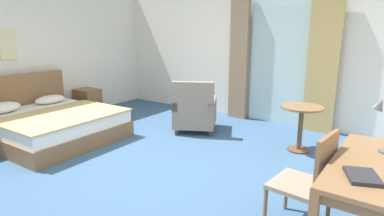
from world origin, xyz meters
The scene contains 15 objects.
ground centered at (0.00, 0.00, -0.05)m, with size 6.84×6.62×0.10m, color #38567A.
wall_back centered at (0.00, 3.05, 1.40)m, with size 6.44×0.12×2.80m, color silver.
wall_left centered at (-3.16, 0.00, 1.40)m, with size 0.12×6.22×2.80m, color silver.
balcony_glass_door centered at (0.71, 2.97, 1.23)m, with size 1.16×0.02×2.46m, color silver.
curtain_panel_left centered at (-0.09, 2.87, 1.26)m, with size 0.38×0.10×2.53m, color #897056.
curtain_panel_right centered at (1.51, 2.87, 1.26)m, with size 0.51×0.10×2.53m, color tan.
bed centered at (-1.99, -0.12, 0.26)m, with size 2.03×1.85×1.00m.
nightstand centered at (-2.78, 1.22, 0.28)m, with size 0.49×0.38×0.55m.
writing_desk centered at (2.69, -0.20, 0.67)m, with size 0.60×1.37×0.77m.
desk_chair centered at (2.22, -0.20, 0.51)m, with size 0.50×0.52×0.93m.
desk_lamp centered at (2.67, 0.11, 1.07)m, with size 0.23×0.13×0.46m.
closed_book centered at (2.65, -0.54, 0.78)m, with size 0.20×0.27×0.03m, color #232328.
armchair_by_window centered at (-0.28, 1.62, 0.36)m, with size 0.98×1.01×0.93m.
round_cafe_table centered at (1.55, 1.74, 0.50)m, with size 0.61×0.61×0.68m.
framed_picture centered at (-3.08, -0.12, 1.52)m, with size 0.03×0.29×0.53m.
Camera 1 is at (2.87, -2.86, 1.76)m, focal length 29.82 mm.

